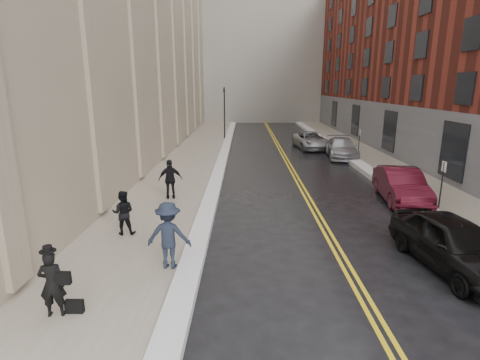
{
  "coord_description": "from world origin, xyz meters",
  "views": [
    {
      "loc": [
        -0.62,
        -7.67,
        5.35
      ],
      "look_at": [
        -0.79,
        7.14,
        1.6
      ],
      "focal_mm": 28.0,
      "sensor_mm": 36.0,
      "label": 1
    }
  ],
  "objects_px": {
    "car_silver_near": "(342,148)",
    "car_silver_far": "(311,140)",
    "pedestrian_main": "(52,284)",
    "pedestrian_a": "(123,213)",
    "pedestrian_b": "(169,235)",
    "car_black": "(453,244)",
    "car_maroon": "(401,185)",
    "pedestrian_c": "(170,179)"
  },
  "relations": [
    {
      "from": "car_silver_near",
      "to": "car_silver_far",
      "type": "height_order",
      "value": "car_silver_near"
    },
    {
      "from": "car_silver_near",
      "to": "pedestrian_main",
      "type": "height_order",
      "value": "pedestrian_main"
    },
    {
      "from": "pedestrian_a",
      "to": "pedestrian_b",
      "type": "xyz_separation_m",
      "value": [
        2.13,
        -2.51,
        0.19
      ]
    },
    {
      "from": "pedestrian_main",
      "to": "car_silver_near",
      "type": "bearing_deg",
      "value": -129.26
    },
    {
      "from": "car_black",
      "to": "pedestrian_main",
      "type": "height_order",
      "value": "pedestrian_main"
    },
    {
      "from": "car_silver_far",
      "to": "pedestrian_main",
      "type": "relative_size",
      "value": 3.25
    },
    {
      "from": "car_black",
      "to": "car_silver_far",
      "type": "height_order",
      "value": "car_black"
    },
    {
      "from": "car_silver_far",
      "to": "pedestrian_main",
      "type": "distance_m",
      "value": 26.75
    },
    {
      "from": "car_maroon",
      "to": "car_silver_far",
      "type": "bearing_deg",
      "value": 102.36
    },
    {
      "from": "pedestrian_main",
      "to": "pedestrian_b",
      "type": "distance_m",
      "value": 3.28
    },
    {
      "from": "car_silver_near",
      "to": "car_maroon",
      "type": "bearing_deg",
      "value": -83.8
    },
    {
      "from": "car_silver_near",
      "to": "pedestrian_b",
      "type": "distance_m",
      "value": 20.54
    },
    {
      "from": "pedestrian_a",
      "to": "car_silver_far",
      "type": "bearing_deg",
      "value": -123.14
    },
    {
      "from": "pedestrian_b",
      "to": "pedestrian_c",
      "type": "relative_size",
      "value": 1.07
    },
    {
      "from": "pedestrian_main",
      "to": "car_silver_far",
      "type": "bearing_deg",
      "value": -121.83
    },
    {
      "from": "car_silver_far",
      "to": "pedestrian_c",
      "type": "bearing_deg",
      "value": -127.53
    },
    {
      "from": "car_black",
      "to": "car_silver_near",
      "type": "height_order",
      "value": "car_black"
    },
    {
      "from": "pedestrian_b",
      "to": "pedestrian_main",
      "type": "bearing_deg",
      "value": 50.22
    },
    {
      "from": "car_black",
      "to": "pedestrian_c",
      "type": "height_order",
      "value": "pedestrian_c"
    },
    {
      "from": "pedestrian_main",
      "to": "pedestrian_b",
      "type": "height_order",
      "value": "pedestrian_b"
    },
    {
      "from": "car_silver_far",
      "to": "car_black",
      "type": "bearing_deg",
      "value": -95.45
    },
    {
      "from": "car_black",
      "to": "car_maroon",
      "type": "distance_m",
      "value": 6.88
    },
    {
      "from": "car_silver_far",
      "to": "pedestrian_a",
      "type": "xyz_separation_m",
      "value": [
        -10.13,
        -19.8,
        0.23
      ]
    },
    {
      "from": "car_black",
      "to": "pedestrian_b",
      "type": "bearing_deg",
      "value": 174.19
    },
    {
      "from": "car_maroon",
      "to": "pedestrian_main",
      "type": "relative_size",
      "value": 2.95
    },
    {
      "from": "car_silver_near",
      "to": "pedestrian_c",
      "type": "xyz_separation_m",
      "value": [
        -10.88,
        -11.25,
        0.34
      ]
    },
    {
      "from": "car_maroon",
      "to": "pedestrian_c",
      "type": "bearing_deg",
      "value": -172.66
    },
    {
      "from": "car_black",
      "to": "pedestrian_b",
      "type": "relative_size",
      "value": 2.35
    },
    {
      "from": "car_black",
      "to": "pedestrian_a",
      "type": "relative_size",
      "value": 2.91
    },
    {
      "from": "car_black",
      "to": "pedestrian_c",
      "type": "distance_m",
      "value": 11.72
    },
    {
      "from": "pedestrian_main",
      "to": "pedestrian_c",
      "type": "distance_m",
      "value": 9.36
    },
    {
      "from": "pedestrian_c",
      "to": "pedestrian_b",
      "type": "bearing_deg",
      "value": 87.26
    },
    {
      "from": "car_black",
      "to": "car_silver_far",
      "type": "xyz_separation_m",
      "value": [
        -0.4,
        22.01,
        -0.07
      ]
    },
    {
      "from": "car_black",
      "to": "pedestrian_main",
      "type": "distance_m",
      "value": 10.95
    },
    {
      "from": "car_maroon",
      "to": "car_silver_near",
      "type": "bearing_deg",
      "value": 96.37
    },
    {
      "from": "pedestrian_b",
      "to": "pedestrian_c",
      "type": "distance_m",
      "value": 7.01
    },
    {
      "from": "car_silver_far",
      "to": "pedestrian_b",
      "type": "bearing_deg",
      "value": -116.22
    },
    {
      "from": "car_black",
      "to": "car_maroon",
      "type": "xyz_separation_m",
      "value": [
        1.2,
        6.78,
        -0.01
      ]
    },
    {
      "from": "car_maroon",
      "to": "pedestrian_b",
      "type": "relative_size",
      "value": 2.38
    },
    {
      "from": "car_black",
      "to": "pedestrian_b",
      "type": "height_order",
      "value": "pedestrian_b"
    },
    {
      "from": "car_black",
      "to": "pedestrian_b",
      "type": "xyz_separation_m",
      "value": [
        -8.4,
        -0.3,
        0.35
      ]
    },
    {
      "from": "pedestrian_b",
      "to": "pedestrian_c",
      "type": "height_order",
      "value": "pedestrian_b"
    }
  ]
}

